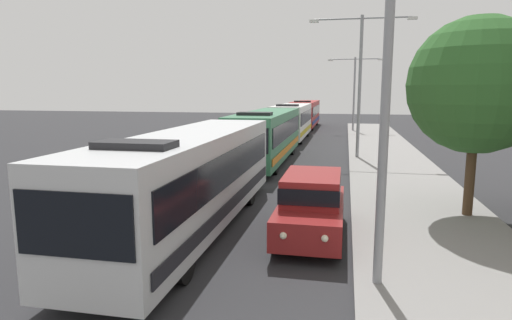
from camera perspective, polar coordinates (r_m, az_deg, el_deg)
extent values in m
cube|color=silver|center=(13.51, -8.47, -2.15)|extent=(2.50, 11.87, 2.70)
cube|color=black|center=(13.06, -3.27, -0.88)|extent=(0.04, 10.92, 1.00)
cube|color=black|center=(13.93, -13.42, -0.49)|extent=(0.04, 10.92, 1.00)
cube|color=black|center=(8.27, -22.95, -7.94)|extent=(2.30, 0.04, 1.20)
cube|color=black|center=(13.31, -3.18, -5.77)|extent=(0.03, 11.28, 0.36)
cube|color=black|center=(10.06, -15.64, 1.98)|extent=(1.75, 0.90, 0.16)
cylinder|color=black|center=(10.17, -9.63, -13.09)|extent=(0.28, 1.00, 1.00)
cylinder|color=black|center=(11.12, -20.48, -11.58)|extent=(0.28, 1.00, 1.00)
cylinder|color=black|center=(16.52, -0.87, -4.21)|extent=(0.28, 1.00, 1.00)
cylinder|color=black|center=(17.13, -8.09, -3.83)|extent=(0.28, 1.00, 1.00)
cube|color=#33724C|center=(26.06, 1.46, 3.40)|extent=(2.50, 11.96, 2.70)
cube|color=black|center=(25.84, 4.25, 4.11)|extent=(0.04, 11.01, 1.00)
cube|color=black|center=(26.29, -1.27, 4.22)|extent=(0.04, 11.01, 1.00)
cube|color=black|center=(20.19, -1.57, 2.56)|extent=(2.30, 0.04, 1.20)
cube|color=orange|center=(25.96, 4.24, 1.58)|extent=(0.03, 11.37, 0.36)
cube|color=black|center=(22.44, -0.16, 6.13)|extent=(1.75, 0.90, 0.16)
cylinder|color=black|center=(22.42, 2.53, -0.65)|extent=(0.28, 1.00, 1.00)
cylinder|color=black|center=(22.87, -2.92, -0.46)|extent=(0.28, 1.00, 1.00)
cylinder|color=black|center=(29.27, 4.72, 1.65)|extent=(0.28, 1.00, 1.00)
cylinder|color=black|center=(29.62, 0.49, 1.77)|extent=(0.28, 1.00, 1.00)
cube|color=silver|center=(38.40, 4.80, 5.24)|extent=(2.50, 10.73, 2.70)
cube|color=black|center=(38.25, 6.70, 5.72)|extent=(0.04, 9.87, 1.00)
cube|color=black|center=(38.55, 2.92, 5.80)|extent=(0.04, 9.87, 1.00)
cube|color=black|center=(33.06, 3.67, 5.14)|extent=(2.30, 0.04, 1.20)
cube|color=gold|center=(38.33, 6.69, 4.01)|extent=(0.03, 10.19, 0.36)
cube|color=black|center=(35.14, 4.19, 7.22)|extent=(1.75, 0.90, 0.16)
cylinder|color=black|center=(35.09, 5.90, 2.89)|extent=(0.28, 1.00, 1.00)
cylinder|color=black|center=(35.38, 2.35, 2.98)|extent=(0.28, 1.00, 1.00)
cylinder|color=black|center=(41.31, 6.79, 3.82)|extent=(0.28, 1.00, 1.00)
cylinder|color=black|center=(41.56, 3.76, 3.90)|extent=(0.28, 1.00, 1.00)
cube|color=maroon|center=(51.01, 6.53, 6.19)|extent=(2.50, 12.29, 2.70)
cube|color=black|center=(50.89, 7.98, 6.55)|extent=(0.04, 11.31, 1.00)
cube|color=black|center=(51.12, 5.12, 6.61)|extent=(0.04, 11.31, 1.00)
cube|color=black|center=(44.87, 5.82, 6.18)|extent=(2.30, 0.04, 1.20)
cube|color=navy|center=(50.96, 7.96, 5.26)|extent=(0.03, 11.68, 0.36)
cube|color=black|center=(47.29, 6.16, 7.70)|extent=(1.75, 0.90, 0.16)
cylinder|color=black|center=(47.21, 7.42, 4.47)|extent=(0.28, 1.00, 1.00)
cylinder|color=black|center=(47.42, 4.76, 4.54)|extent=(0.28, 1.00, 1.00)
cylinder|color=black|center=(54.36, 8.00, 5.08)|extent=(0.28, 1.00, 1.00)
cylinder|color=black|center=(54.55, 5.68, 5.13)|extent=(0.28, 1.00, 1.00)
cube|color=maroon|center=(12.97, 7.29, -7.15)|extent=(1.84, 4.59, 0.80)
cube|color=maroon|center=(12.91, 7.42, -3.56)|extent=(1.62, 2.66, 0.80)
cube|color=black|center=(12.91, 7.42, -3.56)|extent=(1.66, 2.75, 0.44)
sphere|color=#F9EFCC|center=(10.80, 3.61, -9.93)|extent=(0.18, 0.18, 0.18)
sphere|color=#F9EFCC|center=(10.71, 9.06, -10.19)|extent=(0.18, 0.18, 0.18)
cylinder|color=black|center=(11.82, 2.68, -10.51)|extent=(0.22, 0.70, 0.70)
cylinder|color=black|center=(11.69, 10.78, -10.89)|extent=(0.22, 0.70, 0.70)
cylinder|color=black|center=(14.50, 4.45, -6.77)|extent=(0.22, 0.70, 0.70)
cylinder|color=black|center=(14.40, 10.99, -7.03)|extent=(0.22, 0.70, 0.70)
cylinder|color=gray|center=(9.37, 16.81, 9.23)|extent=(0.20, 0.20, 8.50)
cylinder|color=gray|center=(27.87, 13.51, 9.27)|extent=(0.20, 0.20, 8.67)
cylinder|color=gray|center=(28.19, 10.75, 17.80)|extent=(2.90, 0.10, 0.10)
cube|color=silver|center=(28.25, 7.67, 17.69)|extent=(0.56, 0.28, 0.16)
cylinder|color=gray|center=(28.28, 16.91, 17.55)|extent=(2.90, 0.10, 0.10)
cube|color=silver|center=(28.42, 19.95, 17.19)|extent=(0.56, 0.28, 0.16)
cylinder|color=gray|center=(46.39, 12.82, 8.47)|extent=(0.20, 0.20, 7.53)
cylinder|color=gray|center=(46.49, 11.40, 12.91)|extent=(2.50, 0.10, 0.10)
cube|color=silver|center=(46.52, 9.82, 12.86)|extent=(0.56, 0.28, 0.16)
cylinder|color=gray|center=(46.54, 14.55, 12.80)|extent=(2.50, 0.10, 0.10)
cube|color=silver|center=(46.60, 16.12, 12.63)|extent=(0.56, 0.28, 0.16)
cylinder|color=#4C3823|center=(16.19, 26.38, -2.11)|extent=(0.32, 0.32, 2.56)
sphere|color=#2D6028|center=(15.93, 27.17, 8.76)|extent=(4.45, 4.45, 4.45)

